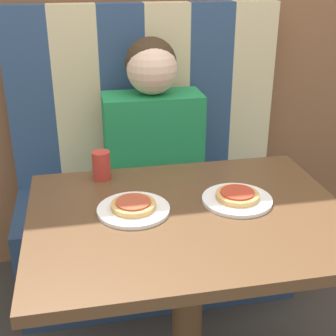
{
  "coord_description": "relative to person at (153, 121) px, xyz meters",
  "views": [
    {
      "loc": [
        -0.3,
        -1.19,
        1.42
      ],
      "look_at": [
        0.0,
        0.33,
        0.73
      ],
      "focal_mm": 50.0,
      "sensor_mm": 36.0,
      "label": 1
    }
  ],
  "objects": [
    {
      "name": "pizza_left",
      "position": [
        -0.16,
        -0.62,
        -0.05
      ],
      "size": [
        0.13,
        0.13,
        0.02
      ],
      "color": "tan",
      "rests_on": "plate_left"
    },
    {
      "name": "plate_left",
      "position": [
        -0.16,
        -0.62,
        -0.07
      ],
      "size": [
        0.22,
        0.22,
        0.01
      ],
      "color": "white",
      "rests_on": "dining_table"
    },
    {
      "name": "booth_seat",
      "position": [
        0.0,
        -0.0,
        -0.57
      ],
      "size": [
        1.2,
        0.53,
        0.46
      ],
      "color": "navy",
      "rests_on": "ground_plane"
    },
    {
      "name": "plate_right",
      "position": [
        0.16,
        -0.62,
        -0.07
      ],
      "size": [
        0.22,
        0.22,
        0.01
      ],
      "color": "white",
      "rests_on": "dining_table"
    },
    {
      "name": "dining_table",
      "position": [
        0.0,
        -0.66,
        -0.17
      ],
      "size": [
        0.96,
        0.73,
        0.73
      ],
      "color": "brown",
      "rests_on": "ground_plane"
    },
    {
      "name": "pizza_right",
      "position": [
        0.16,
        -0.62,
        -0.05
      ],
      "size": [
        0.13,
        0.13,
        0.02
      ],
      "color": "tan",
      "rests_on": "plate_right"
    },
    {
      "name": "drinking_cup",
      "position": [
        -0.24,
        -0.37,
        -0.03
      ],
      "size": [
        0.06,
        0.06,
        0.1
      ],
      "color": "#B23328",
      "rests_on": "dining_table"
    },
    {
      "name": "booth_backrest",
      "position": [
        0.0,
        0.21,
        0.06
      ],
      "size": [
        1.2,
        0.09,
        0.8
      ],
      "color": "navy",
      "rests_on": "booth_seat"
    },
    {
      "name": "person",
      "position": [
        0.0,
        0.0,
        0.0
      ],
      "size": [
        0.41,
        0.23,
        0.69
      ],
      "color": "#1E8447",
      "rests_on": "booth_seat"
    }
  ]
}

